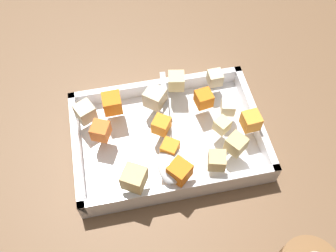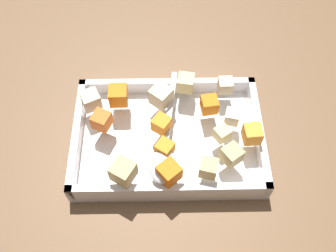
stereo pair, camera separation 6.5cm
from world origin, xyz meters
name	(u,v)px [view 1 (the left image)]	position (x,y,z in m)	size (l,w,h in m)	color
ground_plane	(175,146)	(0.00, 0.00, 0.00)	(4.00, 4.00, 0.00)	brown
baking_dish	(168,139)	(-0.01, 0.01, 0.01)	(0.33, 0.22, 0.04)	silver
carrot_chunk_under_handle	(251,121)	(0.13, -0.01, 0.06)	(0.03, 0.03, 0.03)	orange
carrot_chunk_corner_nw	(112,103)	(-0.10, 0.07, 0.06)	(0.03, 0.03, 0.03)	orange
carrot_chunk_far_left	(170,148)	(-0.02, -0.03, 0.06)	(0.03, 0.03, 0.03)	orange
carrot_chunk_mid_left	(204,99)	(0.06, 0.05, 0.06)	(0.03, 0.03, 0.03)	orange
carrot_chunk_front_center	(180,171)	(-0.01, -0.08, 0.06)	(0.03, 0.03, 0.03)	orange
carrot_chunk_near_right	(101,131)	(-0.12, 0.02, 0.06)	(0.03, 0.03, 0.03)	orange
carrot_chunk_mid_right	(161,125)	(-0.02, 0.01, 0.06)	(0.03, 0.03, 0.03)	orange
potato_chunk_near_left	(155,97)	(-0.02, 0.07, 0.06)	(0.03, 0.03, 0.03)	beige
potato_chunk_back_center	(222,125)	(0.08, -0.01, 0.06)	(0.02, 0.02, 0.02)	#E0CC89
potato_chunk_center	(134,178)	(-0.08, -0.08, 0.06)	(0.03, 0.03, 0.03)	tan
potato_chunk_corner_sw	(228,107)	(0.10, 0.03, 0.06)	(0.02, 0.02, 0.02)	beige
potato_chunk_heap_side	(215,78)	(0.09, 0.09, 0.06)	(0.02, 0.02, 0.02)	beige
potato_chunk_corner_se	(217,160)	(0.05, -0.07, 0.06)	(0.03, 0.03, 0.03)	tan
potato_chunk_near_spoon	(85,112)	(-0.14, 0.06, 0.06)	(0.03, 0.03, 0.03)	beige
potato_chunk_rim_edge	(176,81)	(0.02, 0.10, 0.06)	(0.03, 0.03, 0.03)	#E0CC89
potato_chunk_far_right	(236,144)	(0.09, -0.05, 0.06)	(0.03, 0.03, 0.03)	tan
serving_spoon	(170,157)	(-0.02, -0.05, 0.05)	(0.05, 0.23, 0.02)	silver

